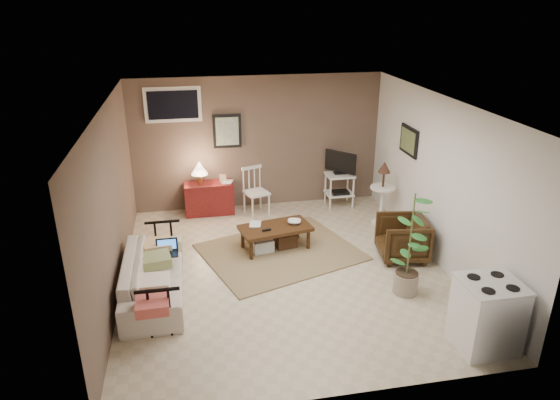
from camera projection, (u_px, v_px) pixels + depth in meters
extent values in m
plane|color=#C1B293|center=(284.00, 270.00, 7.18)|extent=(5.00, 5.00, 0.00)
cube|color=black|center=(227.00, 131.00, 8.79)|extent=(0.50, 0.03, 0.60)
cube|color=black|center=(409.00, 141.00, 7.94)|extent=(0.03, 0.60, 0.45)
cube|color=silver|center=(173.00, 105.00, 8.45)|extent=(0.96, 0.03, 0.60)
cube|color=olive|center=(280.00, 252.00, 7.66)|extent=(2.66, 2.38, 0.02)
cube|color=#3D2510|center=(275.00, 228.00, 7.64)|extent=(1.16, 0.75, 0.05)
cylinder|color=#3D2510|center=(251.00, 250.00, 7.38)|extent=(0.06, 0.06, 0.34)
cylinder|color=#3D2510|center=(308.00, 240.00, 7.70)|extent=(0.06, 0.06, 0.34)
cylinder|color=#3D2510|center=(243.00, 239.00, 7.73)|extent=(0.06, 0.06, 0.34)
cylinder|color=#3D2510|center=(298.00, 229.00, 8.05)|extent=(0.06, 0.06, 0.34)
cube|color=black|center=(266.00, 230.00, 7.49)|extent=(0.14, 0.07, 0.02)
cube|color=#402717|center=(285.00, 240.00, 7.79)|extent=(0.36, 0.32, 0.23)
cube|color=silver|center=(262.00, 245.00, 7.66)|extent=(0.36, 0.32, 0.20)
imported|color=beige|center=(153.00, 269.00, 6.46)|extent=(0.55, 1.89, 0.74)
cube|color=black|center=(167.00, 254.00, 6.72)|extent=(0.29, 0.20, 0.01)
cube|color=black|center=(167.00, 244.00, 6.78)|extent=(0.29, 0.01, 0.18)
cube|color=#337DE6|center=(167.00, 245.00, 6.77)|extent=(0.25, 0.00, 0.15)
cube|color=maroon|center=(209.00, 198.00, 8.96)|extent=(0.86, 0.38, 0.58)
cylinder|color=#AA7441|center=(200.00, 179.00, 8.76)|extent=(0.10, 0.10, 0.19)
cone|color=beige|center=(199.00, 168.00, 8.68)|extent=(0.29, 0.29, 0.23)
cube|color=tan|center=(223.00, 178.00, 8.89)|extent=(0.12, 0.02, 0.14)
cube|color=silver|center=(256.00, 193.00, 8.90)|extent=(0.49, 0.49, 0.04)
cylinder|color=silver|center=(253.00, 209.00, 8.77)|extent=(0.03, 0.03, 0.39)
cylinder|color=silver|center=(269.00, 205.00, 8.92)|extent=(0.03, 0.03, 0.39)
cylinder|color=silver|center=(244.00, 202.00, 9.03)|extent=(0.03, 0.03, 0.39)
cylinder|color=silver|center=(260.00, 199.00, 9.19)|extent=(0.03, 0.03, 0.39)
cube|color=silver|center=(251.00, 168.00, 8.88)|extent=(0.38, 0.16, 0.06)
cube|color=silver|center=(340.00, 175.00, 9.15)|extent=(0.50, 0.41, 0.04)
cube|color=silver|center=(339.00, 193.00, 9.29)|extent=(0.50, 0.41, 0.03)
cylinder|color=silver|center=(330.00, 194.00, 9.07)|extent=(0.03, 0.03, 0.63)
cylinder|color=silver|center=(353.00, 193.00, 9.14)|extent=(0.03, 0.03, 0.63)
cylinder|color=silver|center=(325.00, 188.00, 9.38)|extent=(0.03, 0.03, 0.63)
cylinder|color=silver|center=(347.00, 186.00, 9.46)|extent=(0.03, 0.03, 0.63)
cube|color=black|center=(340.00, 173.00, 9.13)|extent=(0.23, 0.13, 0.03)
cube|color=black|center=(340.00, 162.00, 9.06)|extent=(0.45, 0.50, 0.38)
cube|color=#FDB662|center=(340.00, 162.00, 9.06)|extent=(0.37, 0.41, 0.31)
cube|color=black|center=(340.00, 193.00, 9.24)|extent=(0.32, 0.23, 0.09)
cylinder|color=silver|center=(380.00, 222.00, 8.66)|extent=(0.29, 0.29, 0.03)
cylinder|color=silver|center=(381.00, 205.00, 8.54)|extent=(0.06, 0.06, 0.63)
cylinder|color=silver|center=(383.00, 188.00, 8.42)|extent=(0.42, 0.42, 0.03)
cylinder|color=#311E0D|center=(383.00, 179.00, 8.36)|extent=(0.04, 0.04, 0.27)
cone|color=#3C2318|center=(384.00, 167.00, 8.28)|extent=(0.21, 0.21, 0.19)
imported|color=#311E0D|center=(402.00, 236.00, 7.40)|extent=(0.73, 0.77, 0.70)
cylinder|color=gray|center=(406.00, 283.00, 6.59)|extent=(0.32, 0.32, 0.29)
cylinder|color=#4C602D|center=(411.00, 235.00, 6.32)|extent=(0.02, 0.02, 1.12)
cube|color=white|center=(487.00, 316.00, 5.48)|extent=(0.62, 0.57, 0.79)
cube|color=silver|center=(493.00, 284.00, 5.32)|extent=(0.63, 0.59, 0.03)
cylinder|color=black|center=(488.00, 291.00, 5.16)|extent=(0.14, 0.14, 0.01)
cylinder|color=black|center=(513.00, 288.00, 5.21)|extent=(0.14, 0.14, 0.01)
cylinder|color=black|center=(474.00, 277.00, 5.42)|extent=(0.14, 0.14, 0.01)
cylinder|color=black|center=(497.00, 274.00, 5.47)|extent=(0.14, 0.14, 0.01)
imported|color=#3D2510|center=(294.00, 217.00, 7.70)|extent=(0.21, 0.10, 0.20)
imported|color=#3D2510|center=(249.00, 218.00, 7.65)|extent=(0.17, 0.05, 0.24)
imported|color=#3D2510|center=(223.00, 176.00, 8.85)|extent=(0.17, 0.07, 0.23)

